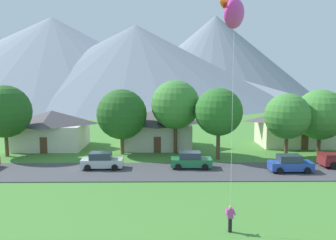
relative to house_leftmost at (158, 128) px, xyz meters
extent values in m
cube|color=#424247|center=(2.86, -12.54, -2.59)|extent=(160.00, 7.06, 0.08)
cone|color=gray|center=(-40.94, 91.28, 12.93)|extent=(120.48, 120.48, 31.11)
cone|color=slate|center=(27.46, 140.38, 17.16)|extent=(96.34, 96.34, 39.58)
cone|color=slate|center=(-8.97, 82.63, 10.93)|extent=(105.68, 105.68, 27.13)
cone|color=gray|center=(-3.93, 106.45, 6.48)|extent=(128.23, 128.23, 18.23)
cube|color=beige|center=(0.00, 0.00, -0.99)|extent=(8.72, 7.04, 3.28)
pyramid|color=#474247|center=(0.00, 0.00, 1.55)|extent=(9.41, 7.60, 1.80)
cube|color=brown|center=(0.00, -3.54, -1.63)|extent=(0.90, 0.06, 2.00)
cube|color=beige|center=(19.03, 1.10, -0.98)|extent=(9.97, 6.29, 3.31)
pyramid|color=#564C51|center=(19.03, 1.10, 1.59)|extent=(10.77, 6.79, 1.82)
cube|color=brown|center=(19.03, -2.06, -1.63)|extent=(0.90, 0.06, 2.00)
cube|color=beige|center=(-14.03, 0.04, -1.04)|extent=(8.45, 7.51, 3.19)
pyramid|color=#474247|center=(-14.03, 0.04, 1.44)|extent=(9.12, 8.11, 1.76)
cube|color=brown|center=(-14.03, -3.74, -1.63)|extent=(0.90, 0.06, 2.00)
cylinder|color=#4C3823|center=(19.67, -4.73, -1.32)|extent=(0.44, 0.44, 2.62)
sphere|color=#3D7F33|center=(19.67, -4.73, 2.26)|extent=(6.05, 6.05, 6.05)
cylinder|color=#4C3823|center=(2.23, -4.07, -0.71)|extent=(0.44, 0.44, 3.84)
sphere|color=#3D7F33|center=(2.23, -4.07, 3.42)|extent=(5.92, 5.92, 5.92)
cylinder|color=brown|center=(-4.27, -4.24, -1.32)|extent=(0.44, 0.44, 2.63)
sphere|color=#23561E|center=(-4.27, -4.24, 2.28)|extent=(6.08, 6.08, 6.08)
cylinder|color=brown|center=(15.12, -6.37, -1.18)|extent=(0.44, 0.44, 2.90)
sphere|color=#3D7F33|center=(15.12, -6.37, 2.26)|extent=(5.31, 5.31, 5.31)
cylinder|color=brown|center=(-17.84, -5.33, -1.10)|extent=(0.44, 0.44, 3.06)
sphere|color=#23561E|center=(-17.84, -5.33, 2.74)|extent=(6.18, 6.18, 6.18)
cylinder|color=brown|center=(7.03, -7.12, -0.91)|extent=(0.44, 0.44, 3.44)
sphere|color=#286623|center=(7.03, -7.12, 2.84)|extent=(5.43, 5.43, 5.43)
cube|color=#237042|center=(3.64, -11.28, -1.95)|extent=(4.25, 1.93, 0.80)
cube|color=#2D3847|center=(3.49, -11.28, -1.21)|extent=(2.25, 1.65, 0.68)
cylinder|color=black|center=(5.02, -10.40, -2.23)|extent=(0.65, 0.26, 0.64)
cylinder|color=black|center=(4.96, -12.24, -2.23)|extent=(0.65, 0.26, 0.64)
cylinder|color=black|center=(2.32, -10.32, -2.23)|extent=(0.65, 0.26, 0.64)
cylinder|color=black|center=(2.26, -12.16, -2.23)|extent=(0.65, 0.26, 0.64)
cube|color=#B7BCC1|center=(-5.52, -11.41, -1.95)|extent=(4.25, 1.93, 0.80)
cube|color=#2D3847|center=(-5.67, -11.41, -1.21)|extent=(2.25, 1.65, 0.68)
cylinder|color=black|center=(-4.20, -10.45, -2.23)|extent=(0.65, 0.26, 0.64)
cylinder|color=black|center=(-4.14, -12.29, -2.23)|extent=(0.65, 0.26, 0.64)
cylinder|color=black|center=(-6.90, -10.53, -2.23)|extent=(0.65, 0.26, 0.64)
cylinder|color=black|center=(-6.84, -12.37, -2.23)|extent=(0.65, 0.26, 0.64)
cube|color=#2847A8|center=(13.40, -12.83, -1.95)|extent=(4.23, 1.86, 0.80)
cube|color=#2D3847|center=(13.25, -12.83, -1.21)|extent=(2.22, 1.62, 0.68)
cylinder|color=black|center=(14.74, -11.88, -2.23)|extent=(0.64, 0.25, 0.64)
cylinder|color=black|center=(14.76, -13.72, -2.23)|extent=(0.64, 0.25, 0.64)
cylinder|color=black|center=(12.04, -11.93, -2.23)|extent=(0.64, 0.25, 0.64)
cylinder|color=black|center=(12.06, -13.77, -2.23)|extent=(0.64, 0.25, 0.64)
cube|color=maroon|center=(18.63, -11.05, -1.28)|extent=(2.76, 2.05, 0.36)
cylinder|color=black|center=(18.05, -10.05, -2.17)|extent=(0.77, 0.31, 0.76)
cylinder|color=black|center=(18.12, -12.09, -2.17)|extent=(0.77, 0.31, 0.76)
cylinder|color=black|center=(4.86, -26.49, -2.19)|extent=(0.24, 0.24, 0.88)
cube|color=#B7479E|center=(4.86, -26.49, -1.46)|extent=(0.36, 0.22, 0.58)
sphere|color=tan|center=(4.86, -26.49, -1.06)|extent=(0.21, 0.21, 0.21)
cylinder|color=#B7479E|center=(4.64, -26.43, -1.32)|extent=(0.18, 0.55, 0.37)
cylinder|color=#B7479E|center=(5.08, -26.43, -1.32)|extent=(0.18, 0.55, 0.37)
ellipsoid|color=#D12D9E|center=(5.34, -23.86, 10.90)|extent=(2.61, 3.40, 2.04)
ellipsoid|color=orange|center=(4.94, -23.66, 11.46)|extent=(1.80, 3.04, 0.70)
cylinder|color=silver|center=(5.10, -25.18, 4.91)|extent=(0.50, 2.66, 11.98)
camera|label=1|loc=(0.76, -47.72, 7.00)|focal=38.66mm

